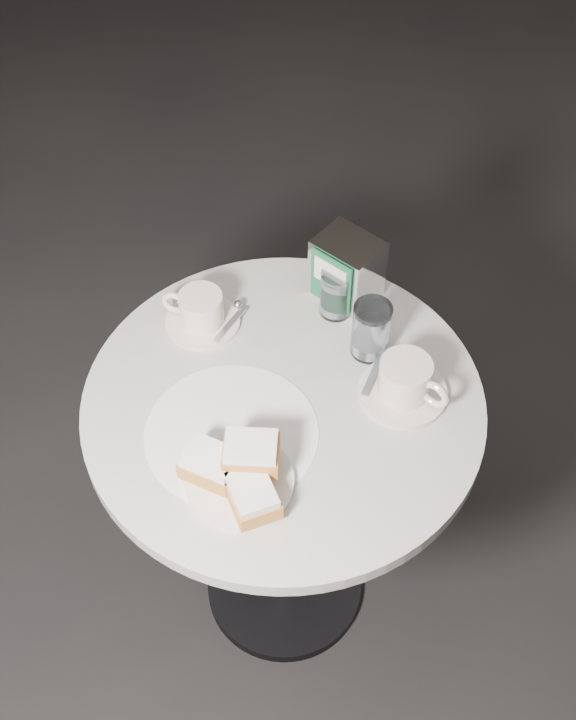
{
  "coord_description": "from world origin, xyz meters",
  "views": [
    {
      "loc": [
        0.39,
        -0.85,
        1.99
      ],
      "look_at": [
        0.0,
        0.02,
        0.83
      ],
      "focal_mm": 45.0,
      "sensor_mm": 36.0,
      "label": 1
    }
  ],
  "objects_px": {
    "coffee_cup_right": "(405,382)",
    "water_glass_right": "(371,330)",
    "beignet_plate": "(238,474)",
    "coffee_cup_left": "(201,312)",
    "napkin_dispenser": "(347,269)",
    "water_glass_left": "(336,293)",
    "cafe_table": "(284,462)"
  },
  "relations": [
    {
      "from": "beignet_plate",
      "to": "coffee_cup_left",
      "type": "xyz_separation_m",
      "value": [
        -0.21,
        0.29,
        -0.0
      ]
    },
    {
      "from": "coffee_cup_right",
      "to": "water_glass_right",
      "type": "distance_m",
      "value": 0.12
    },
    {
      "from": "water_glass_right",
      "to": "water_glass_left",
      "type": "bearing_deg",
      "value": 144.85
    },
    {
      "from": "beignet_plate",
      "to": "napkin_dispenser",
      "type": "relative_size",
      "value": 1.66
    },
    {
      "from": "beignet_plate",
      "to": "coffee_cup_left",
      "type": "relative_size",
      "value": 1.43
    },
    {
      "from": "water_glass_right",
      "to": "beignet_plate",
      "type": "bearing_deg",
      "value": -104.61
    },
    {
      "from": "beignet_plate",
      "to": "coffee_cup_right",
      "type": "xyz_separation_m",
      "value": [
        0.18,
        0.28,
        0.0
      ]
    },
    {
      "from": "beignet_plate",
      "to": "water_glass_left",
      "type": "relative_size",
      "value": 2.31
    },
    {
      "from": "coffee_cup_right",
      "to": "water_glass_right",
      "type": "bearing_deg",
      "value": 154.77
    },
    {
      "from": "coffee_cup_left",
      "to": "water_glass_left",
      "type": "relative_size",
      "value": 1.61
    },
    {
      "from": "water_glass_right",
      "to": "napkin_dispenser",
      "type": "xyz_separation_m",
      "value": [
        -0.09,
        0.11,
        0.01
      ]
    },
    {
      "from": "coffee_cup_right",
      "to": "water_glass_left",
      "type": "bearing_deg",
      "value": 156.33
    },
    {
      "from": "coffee_cup_right",
      "to": "water_glass_left",
      "type": "height_order",
      "value": "water_glass_left"
    },
    {
      "from": "coffee_cup_left",
      "to": "napkin_dispenser",
      "type": "relative_size",
      "value": 1.16
    },
    {
      "from": "coffee_cup_right",
      "to": "beignet_plate",
      "type": "bearing_deg",
      "value": -109.94
    },
    {
      "from": "cafe_table",
      "to": "coffee_cup_right",
      "type": "height_order",
      "value": "coffee_cup_right"
    },
    {
      "from": "cafe_table",
      "to": "water_glass_right",
      "type": "distance_m",
      "value": 0.32
    },
    {
      "from": "cafe_table",
      "to": "beignet_plate",
      "type": "bearing_deg",
      "value": -88.44
    },
    {
      "from": "cafe_table",
      "to": "beignet_plate",
      "type": "xyz_separation_m",
      "value": [
        0.01,
        -0.19,
        0.23
      ]
    },
    {
      "from": "coffee_cup_left",
      "to": "water_glass_left",
      "type": "bearing_deg",
      "value": 22.78
    },
    {
      "from": "beignet_plate",
      "to": "napkin_dispenser",
      "type": "distance_m",
      "value": 0.46
    },
    {
      "from": "beignet_plate",
      "to": "coffee_cup_left",
      "type": "height_order",
      "value": "beignet_plate"
    },
    {
      "from": "beignet_plate",
      "to": "napkin_dispenser",
      "type": "xyz_separation_m",
      "value": [
        0.0,
        0.46,
        0.04
      ]
    },
    {
      "from": "cafe_table",
      "to": "napkin_dispenser",
      "type": "distance_m",
      "value": 0.38
    },
    {
      "from": "cafe_table",
      "to": "coffee_cup_left",
      "type": "xyz_separation_m",
      "value": [
        -0.21,
        0.1,
        0.23
      ]
    },
    {
      "from": "cafe_table",
      "to": "water_glass_left",
      "type": "height_order",
      "value": "water_glass_left"
    },
    {
      "from": "cafe_table",
      "to": "coffee_cup_right",
      "type": "distance_m",
      "value": 0.31
    },
    {
      "from": "cafe_table",
      "to": "water_glass_left",
      "type": "bearing_deg",
      "value": 88.87
    },
    {
      "from": "coffee_cup_right",
      "to": "napkin_dispenser",
      "type": "distance_m",
      "value": 0.26
    },
    {
      "from": "beignet_plate",
      "to": "coffee_cup_left",
      "type": "distance_m",
      "value": 0.36
    },
    {
      "from": "water_glass_right",
      "to": "napkin_dispenser",
      "type": "distance_m",
      "value": 0.14
    },
    {
      "from": "coffee_cup_right",
      "to": "napkin_dispenser",
      "type": "height_order",
      "value": "napkin_dispenser"
    }
  ]
}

